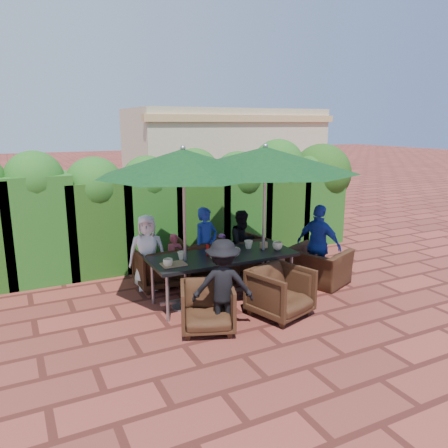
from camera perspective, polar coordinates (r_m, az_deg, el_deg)
name	(u,v)px	position (r m, az deg, el deg)	size (l,w,h in m)	color
ground	(223,300)	(7.11, -0.09, -9.83)	(80.00, 80.00, 0.00)	maroon
dining_table	(223,259)	(6.88, -0.09, -4.65)	(2.31, 0.90, 0.75)	black
umbrella_left	(183,163)	(6.32, -5.36, 7.98)	(2.52, 2.52, 2.46)	gray
umbrella_right	(265,159)	(6.88, 5.41, 8.40)	(2.90, 2.90, 2.46)	gray
chair_far_left	(158,265)	(7.62, -8.63, -5.36)	(0.73, 0.69, 0.76)	black
chair_far_mid	(203,257)	(7.93, -2.76, -4.29)	(0.79, 0.74, 0.81)	black
chair_far_right	(241,254)	(8.04, 2.19, -3.99)	(0.80, 0.75, 0.82)	black
chair_near_left	(207,305)	(6.01, -2.19, -10.48)	(0.71, 0.67, 0.73)	black
chair_near_right	(281,290)	(6.48, 7.41, -8.51)	(0.77, 0.72, 0.79)	black
chair_end_right	(318,260)	(7.84, 12.18, -4.66)	(0.96, 0.63, 0.84)	black
adult_far_left	(147,252)	(7.50, -9.99, -3.63)	(0.63, 0.38, 1.28)	white
adult_far_mid	(206,245)	(7.68, -2.36, -2.77)	(0.48, 0.39, 1.34)	#1F3AA8
adult_far_right	(243,243)	(8.05, 2.48, -2.49)	(0.59, 0.36, 1.22)	black
adult_near_left	(223,285)	(5.91, -0.15, -8.03)	(0.82, 0.38, 1.28)	black
adult_end_right	(319,245)	(7.73, 12.26, -2.71)	(0.83, 0.41, 1.41)	#1F3AA8
child_left	(175,258)	(7.75, -6.42, -4.50)	(0.32, 0.26, 0.88)	#D44A5D
child_right	(223,254)	(8.15, -0.14, -3.92)	(0.28, 0.23, 0.78)	#B054B6
pedestrian_a	(202,203)	(11.13, -2.92, 2.70)	(1.44, 0.51, 1.54)	green
pedestrian_b	(235,193)	(11.85, 1.44, 4.07)	(0.88, 0.54, 1.84)	#D44A5D
pedestrian_c	(271,191)	(12.12, 6.21, 4.25)	(1.19, 0.55, 1.86)	#92939A
cup_a	(168,263)	(6.35, -7.33, -5.01)	(0.15, 0.15, 0.12)	beige
cup_b	(182,255)	(6.65, -5.54, -4.11)	(0.13, 0.13, 0.12)	beige
cup_c	(235,252)	(6.77, 1.39, -3.69)	(0.17, 0.17, 0.13)	beige
cup_d	(249,244)	(7.19, 3.23, -2.68)	(0.14, 0.14, 0.14)	beige
cup_e	(277,246)	(7.16, 6.99, -2.85)	(0.17, 0.17, 0.13)	beige
ketchup_bottle	(208,250)	(6.83, -2.16, -3.38)	(0.04, 0.04, 0.17)	#B20C0A
sauce_bottle	(213,248)	(6.90, -1.44, -3.20)	(0.04, 0.04, 0.17)	#4C230C
serving_tray	(174,264)	(6.42, -6.60, -5.24)	(0.35, 0.25, 0.02)	#9A704A
number_block_left	(214,254)	(6.71, -1.28, -4.00)	(0.12, 0.06, 0.10)	tan
number_block_right	(264,245)	(7.24, 5.21, -2.76)	(0.12, 0.06, 0.10)	tan
hedge_wall	(161,199)	(8.74, -8.22, 3.28)	(9.10, 1.60, 2.43)	#17340E
building	(224,159)	(14.42, 0.03, 8.43)	(6.20, 3.08, 3.20)	beige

